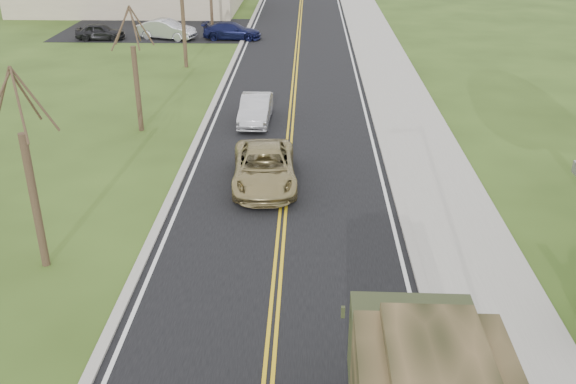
{
  "coord_description": "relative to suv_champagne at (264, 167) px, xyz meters",
  "views": [
    {
      "loc": [
        0.83,
        -6.32,
        10.21
      ],
      "look_at": [
        0.25,
        11.56,
        1.8
      ],
      "focal_mm": 40.0,
      "sensor_mm": 36.0,
      "label": 1
    }
  ],
  "objects": [
    {
      "name": "curb_left",
      "position": [
        -3.35,
        23.96,
        -0.66
      ],
      "size": [
        0.3,
        120.0,
        0.1
      ],
      "primitive_type": "cube",
      "color": "#9E998E",
      "rests_on": "ground"
    },
    {
      "name": "sedan_silver",
      "position": [
        -0.9,
        7.28,
        -0.05
      ],
      "size": [
        1.49,
        4.02,
        1.31
      ],
      "primitive_type": "imported",
      "rotation": [
        0.0,
        0.0,
        -0.02
      ],
      "color": "#B1B0B5",
      "rests_on": "ground"
    },
    {
      "name": "curb_right",
      "position": [
        4.95,
        23.96,
        -0.65
      ],
      "size": [
        0.3,
        120.0,
        0.12
      ],
      "primitive_type": "cube",
      "color": "#9E998E",
      "rests_on": "ground"
    },
    {
      "name": "lot_car_silver",
      "position": [
        -9.16,
        26.45,
        0.02
      ],
      "size": [
        4.66,
        2.74,
        1.45
      ],
      "primitive_type": "imported",
      "rotation": [
        0.0,
        0.0,
        1.28
      ],
      "color": "#B0B0B5",
      "rests_on": "ground"
    },
    {
      "name": "bare_tree_c",
      "position": [
        -6.2,
        17.96,
        2.07
      ],
      "size": [
        2.04,
        2.39,
        6.42
      ],
      "color": "#38281C",
      "rests_on": "ground"
    },
    {
      "name": "suv_champagne",
      "position": [
        0.0,
        0.0,
        0.0
      ],
      "size": [
        2.7,
        5.23,
        1.41
      ],
      "primitive_type": "imported",
      "rotation": [
        0.0,
        0.0,
        0.07
      ],
      "color": "#988856",
      "rests_on": "ground"
    },
    {
      "name": "lot_car_navy",
      "position": [
        -4.2,
        26.5,
        -0.07
      ],
      "size": [
        4.48,
        2.03,
        1.27
      ],
      "primitive_type": "imported",
      "rotation": [
        0.0,
        0.0,
        1.51
      ],
      "color": "#0F1238",
      "rests_on": "ground"
    },
    {
      "name": "sidewalk_right",
      "position": [
        6.7,
        23.96,
        -0.66
      ],
      "size": [
        3.2,
        120.0,
        0.1
      ],
      "primitive_type": "cube",
      "color": "#9E998E",
      "rests_on": "ground"
    },
    {
      "name": "lot_car_dark",
      "position": [
        -14.1,
        25.96,
        -0.09
      ],
      "size": [
        3.64,
        1.57,
        1.22
      ],
      "primitive_type": "imported",
      "rotation": [
        0.0,
        0.0,
        1.6
      ],
      "color": "black",
      "rests_on": "ground"
    },
    {
      "name": "road",
      "position": [
        0.8,
        23.96,
        -0.7
      ],
      "size": [
        8.0,
        120.0,
        0.01
      ],
      "primitive_type": "cube",
      "color": "black",
      "rests_on": "ground"
    },
    {
      "name": "bare_tree_b",
      "position": [
        -6.2,
        5.96,
        1.77
      ],
      "size": [
        1.83,
        2.14,
        5.73
      ],
      "color": "#38281C",
      "rests_on": "ground"
    },
    {
      "name": "bare_tree_a",
      "position": [
        -6.2,
        -6.04,
        1.92
      ],
      "size": [
        1.93,
        2.26,
        6.08
      ],
      "color": "#38281C",
      "rests_on": "ground"
    }
  ]
}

